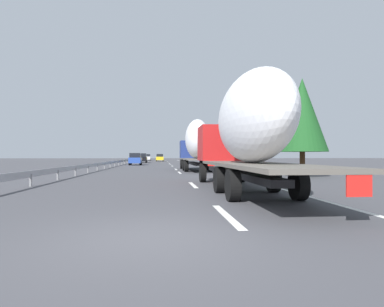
# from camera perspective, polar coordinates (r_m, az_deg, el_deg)

# --- Properties ---
(ground_plane) EXTENTS (260.00, 260.00, 0.00)m
(ground_plane) POSITION_cam_1_polar(r_m,az_deg,el_deg) (45.88, -5.76, -2.19)
(ground_plane) COLOR #424247
(lane_stripe_0) EXTENTS (3.20, 0.20, 0.01)m
(lane_stripe_0) POSITION_cam_1_polar(r_m,az_deg,el_deg) (8.15, 6.11, -10.77)
(lane_stripe_0) COLOR white
(lane_stripe_0) RESTS_ON ground_plane
(lane_stripe_1) EXTENTS (3.20, 0.20, 0.01)m
(lane_stripe_1) POSITION_cam_1_polar(r_m,az_deg,el_deg) (16.31, 0.19, -5.54)
(lane_stripe_1) COLOR white
(lane_stripe_1) RESTS_ON ground_plane
(lane_stripe_2) EXTENTS (3.20, 0.20, 0.01)m
(lane_stripe_2) POSITION_cam_1_polar(r_m,az_deg,el_deg) (28.04, -2.22, -3.37)
(lane_stripe_2) COLOR white
(lane_stripe_2) RESTS_ON ground_plane
(lane_stripe_3) EXTENTS (3.20, 0.20, 0.01)m
(lane_stripe_3) POSITION_cam_1_polar(r_m,az_deg,el_deg) (34.43, -2.83, -2.80)
(lane_stripe_3) COLOR white
(lane_stripe_3) RESTS_ON ground_plane
(lane_stripe_4) EXTENTS (3.20, 0.20, 0.01)m
(lane_stripe_4) POSITION_cam_1_polar(r_m,az_deg,el_deg) (45.83, -3.51, -2.19)
(lane_stripe_4) COLOR white
(lane_stripe_4) RESTS_ON ground_plane
(lane_stripe_5) EXTENTS (3.20, 0.20, 0.01)m
(lane_stripe_5) POSITION_cam_1_polar(r_m,az_deg,el_deg) (55.79, -3.87, -1.86)
(lane_stripe_5) COLOR white
(lane_stripe_5) RESTS_ON ground_plane
(lane_stripe_6) EXTENTS (3.20, 0.20, 0.01)m
(lane_stripe_6) POSITION_cam_1_polar(r_m,az_deg,el_deg) (62.07, -4.04, -1.71)
(lane_stripe_6) COLOR white
(lane_stripe_6) RESTS_ON ground_plane
(lane_stripe_7) EXTENTS (3.20, 0.20, 0.01)m
(lane_stripe_7) POSITION_cam_1_polar(r_m,az_deg,el_deg) (78.15, -4.34, -1.43)
(lane_stripe_7) COLOR white
(lane_stripe_7) RESTS_ON ground_plane
(lane_stripe_8) EXTENTS (3.20, 0.20, 0.01)m
(lane_stripe_8) POSITION_cam_1_polar(r_m,az_deg,el_deg) (80.84, -4.38, -1.39)
(lane_stripe_8) COLOR white
(lane_stripe_8) RESTS_ON ground_plane
(lane_stripe_9) EXTENTS (3.20, 0.20, 0.01)m
(lane_stripe_9) POSITION_cam_1_polar(r_m,az_deg,el_deg) (103.04, -4.63, -1.17)
(lane_stripe_9) COLOR white
(lane_stripe_9) RESTS_ON ground_plane
(edge_line_right) EXTENTS (110.00, 0.20, 0.01)m
(edge_line_right) POSITION_cam_1_polar(r_m,az_deg,el_deg) (51.15, 0.44, -2.00)
(edge_line_right) COLOR white
(edge_line_right) RESTS_ON ground_plane
(truck_lead) EXTENTS (12.08, 2.55, 4.87)m
(truck_lead) POSITION_cam_1_polar(r_m,az_deg,el_deg) (31.68, 0.67, 1.78)
(truck_lead) COLOR navy
(truck_lead) RESTS_ON ground_plane
(truck_trailing) EXTENTS (14.14, 2.55, 4.58)m
(truck_trailing) POSITION_cam_1_polar(r_m,az_deg,el_deg) (13.46, 9.22, 4.29)
(truck_trailing) COLOR #B21919
(truck_trailing) RESTS_ON ground_plane
(car_white_van) EXTENTS (4.75, 1.80, 1.88)m
(car_white_van) POSITION_cam_1_polar(r_m,az_deg,el_deg) (95.71, -7.83, -0.66)
(car_white_van) COLOR white
(car_white_van) RESTS_ON ground_plane
(car_black_suv) EXTENTS (4.52, 1.88, 1.91)m
(car_black_suv) POSITION_cam_1_polar(r_m,az_deg,el_deg) (67.01, -8.73, -0.79)
(car_black_suv) COLOR black
(car_black_suv) RESTS_ON ground_plane
(car_yellow_coupe) EXTENTS (4.26, 1.88, 1.86)m
(car_yellow_coupe) POSITION_cam_1_polar(r_m,az_deg,el_deg) (82.81, -5.67, -0.72)
(car_yellow_coupe) COLOR gold
(car_yellow_coupe) RESTS_ON ground_plane
(car_blue_sedan) EXTENTS (4.24, 1.83, 1.85)m
(car_blue_sedan) POSITION_cam_1_polar(r_m,az_deg,el_deg) (50.84, -9.91, -0.96)
(car_blue_sedan) COLOR #28479E
(car_blue_sedan) RESTS_ON ground_plane
(road_sign) EXTENTS (0.10, 0.90, 3.12)m
(road_sign) POSITION_cam_1_polar(r_m,az_deg,el_deg) (50.01, 1.96, 0.44)
(road_sign) COLOR gray
(road_sign) RESTS_ON ground_plane
(tree_0) EXTENTS (3.42, 3.42, 7.35)m
(tree_0) POSITION_cam_1_polar(r_m,az_deg,el_deg) (50.70, 7.05, 3.08)
(tree_0) COLOR #472D19
(tree_0) RESTS_ON ground_plane
(tree_1) EXTENTS (3.45, 3.45, 6.84)m
(tree_1) POSITION_cam_1_polar(r_m,az_deg,el_deg) (23.82, 18.79, 6.41)
(tree_1) COLOR #472D19
(tree_1) RESTS_ON ground_plane
(tree_2) EXTENTS (3.57, 3.57, 7.31)m
(tree_2) POSITION_cam_1_polar(r_m,az_deg,el_deg) (55.23, 4.84, 2.93)
(tree_2) COLOR #472D19
(tree_2) RESTS_ON ground_plane
(tree_3) EXTENTS (3.68, 3.68, 6.27)m
(tree_3) POSITION_cam_1_polar(r_m,az_deg,el_deg) (61.09, 4.89, 1.94)
(tree_3) COLOR #472D19
(tree_3) RESTS_ON ground_plane
(tree_4) EXTENTS (2.96, 2.96, 5.94)m
(tree_4) POSITION_cam_1_polar(r_m,az_deg,el_deg) (41.25, 12.33, 2.82)
(tree_4) COLOR #472D19
(tree_4) RESTS_ON ground_plane
(guardrail_median) EXTENTS (94.00, 0.10, 0.76)m
(guardrail_median) POSITION_cam_1_polar(r_m,az_deg,el_deg) (49.25, -12.74, -1.39)
(guardrail_median) COLOR #9EA0A5
(guardrail_median) RESTS_ON ground_plane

